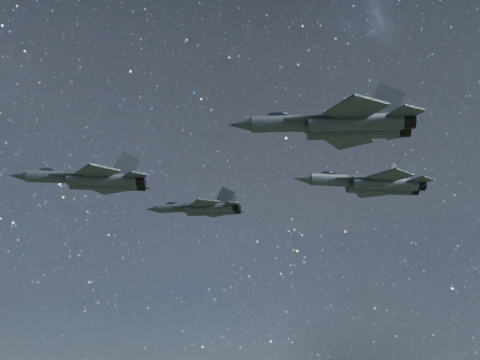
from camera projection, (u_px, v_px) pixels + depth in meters
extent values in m
cylinder|color=#363D44|center=(57.00, 177.00, 65.12)|extent=(7.03, 2.48, 1.45)
cone|color=#363D44|center=(18.00, 176.00, 64.71)|extent=(2.41, 1.63, 1.30)
ellipsoid|color=#1A222F|center=(48.00, 171.00, 65.23)|extent=(2.34, 1.30, 0.72)
cube|color=#363D44|center=(100.00, 178.00, 65.55)|extent=(7.76, 2.53, 1.21)
cylinder|color=#363D44|center=(102.00, 179.00, 64.58)|extent=(7.95, 2.62, 1.45)
cylinder|color=#363D44|center=(104.00, 184.00, 66.34)|extent=(7.95, 2.62, 1.45)
cylinder|color=black|center=(139.00, 181.00, 64.97)|extent=(1.40, 1.51, 1.34)
cylinder|color=black|center=(140.00, 185.00, 66.74)|extent=(1.40, 1.51, 1.34)
cube|color=#363D44|center=(70.00, 175.00, 64.05)|extent=(4.90, 2.59, 0.11)
cube|color=#363D44|center=(74.00, 181.00, 66.43)|extent=(4.88, 1.22, 0.11)
cube|color=#363D44|center=(97.00, 172.00, 62.50)|extent=(4.83, 5.08, 0.19)
cube|color=#363D44|center=(105.00, 188.00, 68.50)|extent=(5.29, 5.34, 0.19)
cube|color=#363D44|center=(135.00, 176.00, 63.85)|extent=(2.84, 2.95, 0.14)
cube|color=#363D44|center=(138.00, 187.00, 67.91)|extent=(3.13, 3.15, 0.14)
cube|color=#363D44|center=(126.00, 165.00, 65.15)|extent=(3.18, 0.89, 3.31)
cube|color=#363D44|center=(128.00, 171.00, 67.35)|extent=(3.25, 0.54, 3.31)
cylinder|color=#363D44|center=(179.00, 208.00, 87.54)|extent=(6.61, 3.84, 1.39)
cone|color=#363D44|center=(152.00, 209.00, 88.15)|extent=(2.45, 1.98, 1.25)
ellipsoid|color=#1A222F|center=(172.00, 204.00, 87.90)|extent=(2.32, 1.68, 0.69)
cube|color=#363D44|center=(208.00, 207.00, 86.87)|extent=(7.24, 4.06, 1.16)
cylinder|color=#363D44|center=(209.00, 208.00, 85.86)|extent=(7.43, 4.18, 1.39)
cylinder|color=#363D44|center=(211.00, 211.00, 87.53)|extent=(7.43, 4.18, 1.39)
cylinder|color=black|center=(235.00, 207.00, 85.27)|extent=(1.56, 1.63, 1.28)
cylinder|color=black|center=(237.00, 210.00, 86.95)|extent=(1.56, 1.63, 1.28)
cube|color=#363D44|center=(187.00, 206.00, 86.15)|extent=(4.39, 3.39, 0.11)
cube|color=#363D44|center=(191.00, 210.00, 88.41)|extent=(4.73, 1.91, 0.11)
cube|color=#363D44|center=(205.00, 203.00, 83.92)|extent=(3.95, 4.32, 0.18)
cube|color=#363D44|center=(213.00, 213.00, 89.62)|extent=(5.08, 4.97, 0.18)
cube|color=#363D44|center=(232.00, 204.00, 84.29)|extent=(2.31, 2.46, 0.13)
cube|color=#363D44|center=(236.00, 211.00, 88.14)|extent=(3.01, 2.98, 0.13)
cube|color=#363D44|center=(225.00, 196.00, 85.80)|extent=(2.81, 1.56, 3.17)
cube|color=#363D44|center=(228.00, 200.00, 87.89)|extent=(2.99, 1.10, 3.17)
cylinder|color=#363D44|center=(292.00, 123.00, 49.80)|extent=(7.23, 3.64, 1.50)
cone|color=#363D44|center=(240.00, 125.00, 50.10)|extent=(2.61, 2.00, 1.35)
ellipsoid|color=#1A222F|center=(279.00, 116.00, 50.10)|extent=(2.49, 1.67, 0.74)
cube|color=#363D44|center=(349.00, 122.00, 49.46)|extent=(7.94, 3.83, 1.25)
cylinder|color=#363D44|center=(355.00, 122.00, 48.39)|extent=(8.15, 3.94, 1.50)
cylinder|color=#363D44|center=(352.00, 131.00, 50.22)|extent=(8.15, 3.94, 1.50)
cylinder|color=black|center=(407.00, 121.00, 48.11)|extent=(1.62, 1.71, 1.39)
cylinder|color=black|center=(403.00, 130.00, 49.93)|extent=(1.62, 1.71, 1.39)
cube|color=#363D44|center=(313.00, 118.00, 48.42)|extent=(4.88, 3.36, 0.12)
cube|color=#363D44|center=(311.00, 130.00, 50.89)|extent=(5.09, 1.67, 0.12)
cube|color=#363D44|center=(356.00, 109.00, 46.27)|extent=(4.54, 4.89, 0.19)
cube|color=#363D44|center=(347.00, 139.00, 52.48)|extent=(5.52, 5.46, 0.19)
cube|color=#363D44|center=(406.00, 113.00, 47.00)|extent=(2.66, 2.81, 0.14)
cube|color=#363D44|center=(395.00, 133.00, 51.21)|extent=(3.27, 3.25, 0.14)
cube|color=#363D44|center=(387.00, 101.00, 48.54)|extent=(3.14, 1.44, 3.42)
cube|color=#363D44|center=(382.00, 112.00, 50.83)|extent=(3.30, 0.93, 3.42)
cylinder|color=#363D44|center=(339.00, 180.00, 78.12)|extent=(8.32, 2.59, 1.72)
cone|color=#363D44|center=(302.00, 179.00, 77.41)|extent=(2.80, 1.82, 1.55)
ellipsoid|color=#1A222F|center=(329.00, 174.00, 78.20)|extent=(2.74, 1.44, 0.85)
cube|color=#363D44|center=(378.00, 182.00, 78.88)|extent=(9.19, 2.62, 1.44)
cylinder|color=#363D44|center=(385.00, 184.00, 77.74)|extent=(9.42, 2.71, 1.72)
cylinder|color=#363D44|center=(379.00, 188.00, 79.83)|extent=(9.42, 2.71, 1.72)
cylinder|color=black|center=(419.00, 185.00, 78.43)|extent=(1.60, 1.74, 1.59)
cylinder|color=black|center=(413.00, 190.00, 80.51)|extent=(1.60, 1.74, 1.59)
cube|color=#363D44|center=(356.00, 179.00, 76.94)|extent=(5.85, 2.86, 0.13)
cube|color=#363D44|center=(349.00, 185.00, 79.76)|extent=(5.83, 1.70, 0.13)
cube|color=#363D44|center=(391.00, 176.00, 75.28)|extent=(5.85, 6.11, 0.22)
cube|color=#363D44|center=(370.00, 192.00, 82.37)|extent=(6.24, 6.33, 0.22)
cube|color=#363D44|center=(421.00, 180.00, 77.08)|extent=(3.44, 3.56, 0.17)
cube|color=#363D44|center=(405.00, 191.00, 81.87)|extent=(3.68, 3.73, 0.17)
cube|color=#363D44|center=(406.00, 170.00, 78.55)|extent=(3.81, 0.90, 3.94)
cube|color=#363D44|center=(398.00, 176.00, 81.16)|extent=(3.86, 0.60, 3.94)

